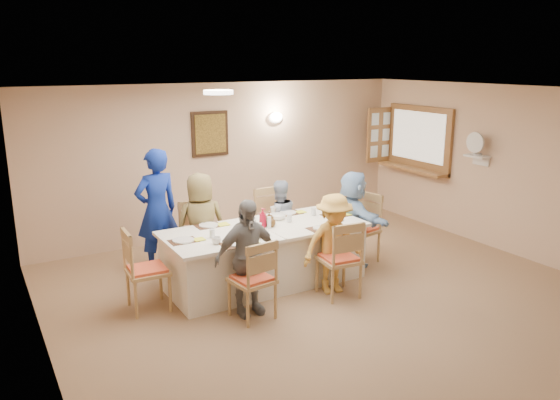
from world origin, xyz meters
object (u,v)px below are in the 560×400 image
chair_back_right (275,223)px  diner_right_end (353,218)px  serving_hatch (419,139)px  diner_back_left (201,225)px  chair_left_end (147,269)px  condiment_ketchup (263,218)px  diner_front_right (334,244)px  caregiver (157,210)px  chair_front_right (339,258)px  chair_right_end (360,229)px  diner_back_right (279,220)px  diner_front_left (247,258)px  chair_front_left (252,278)px  desk_fan (477,147)px  dining_table (265,255)px  chair_back_left (198,238)px

chair_back_right → diner_right_end: (0.82, -0.80, 0.17)m
serving_hatch → diner_back_left: (-4.32, -0.47, -0.79)m
chair_left_end → diner_back_left: (0.95, 0.68, 0.21)m
diner_back_left → condiment_ketchup: 0.90m
diner_front_right → caregiver: 2.47m
chair_front_right → chair_right_end: bearing=-134.0°
chair_back_right → diner_back_right: size_ratio=0.86×
serving_hatch → chair_right_end: bearing=-152.1°
chair_back_right → caregiver: 1.72m
diner_right_end → condiment_ketchup: 1.46m
diner_front_left → chair_front_left: bearing=-91.2°
diner_back_right → chair_back_right: bearing=-81.6°
chair_right_end → caregiver: caregiver is taller
chair_front_left → serving_hatch: bearing=-163.1°
chair_front_left → diner_back_right: diner_back_right is taller
chair_back_right → diner_front_left: diner_front_left is taller
chair_right_end → desk_fan: bearing=72.9°
diner_back_left → caregiver: 0.67m
dining_table → chair_front_right: (0.60, -0.80, 0.11)m
chair_front_right → diner_back_right: 1.48m
chair_back_right → condiment_ketchup: chair_back_right is taller
chair_front_left → chair_left_end: (-0.95, 0.80, 0.02)m
chair_right_end → condiment_ketchup: condiment_ketchup is taller
desk_fan → chair_left_end: bearing=177.8°
chair_back_right → chair_front_left: 2.00m
diner_front_right → chair_front_left: bearing=-166.2°
chair_back_right → chair_back_left: bearing=178.9°
chair_front_left → chair_right_end: chair_right_end is taller
diner_front_right → condiment_ketchup: 0.96m
serving_hatch → chair_back_left: bearing=-175.4°
desk_fan → chair_back_right: bearing=161.6°
chair_front_left → chair_front_right: 1.20m
diner_front_right → diner_front_left: bearing=-171.9°
serving_hatch → chair_back_left: (-4.32, -0.35, -1.01)m
desk_fan → diner_back_right: size_ratio=0.25×
chair_front_right → chair_back_left: bearing=-47.2°
dining_table → chair_front_right: 1.01m
chair_front_right → chair_left_end: size_ratio=1.00×
chair_right_end → diner_back_right: diner_back_right is taller
diner_back_right → diner_right_end: diner_right_end is taller
diner_front_left → diner_front_right: 1.20m
caregiver → diner_right_end: bearing=145.3°
condiment_ketchup → diner_back_left: bearing=130.7°
desk_fan → diner_right_end: 2.37m
diner_back_right → caregiver: bearing=-7.5°
chair_front_left → diner_right_end: size_ratio=0.70×
diner_front_right → diner_right_end: size_ratio=0.94×
diner_front_right → condiment_ketchup: bearing=140.3°
chair_front_left → diner_right_end: (2.02, 0.80, 0.20)m
chair_right_end → diner_front_left: size_ratio=0.74×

